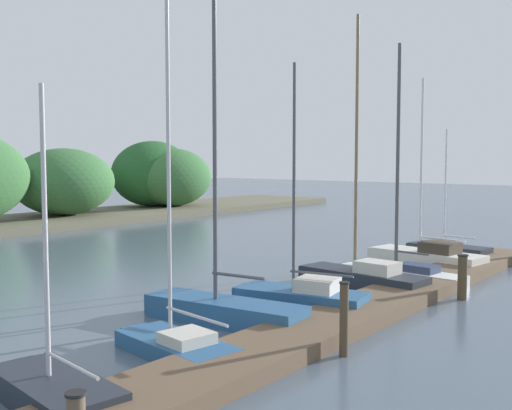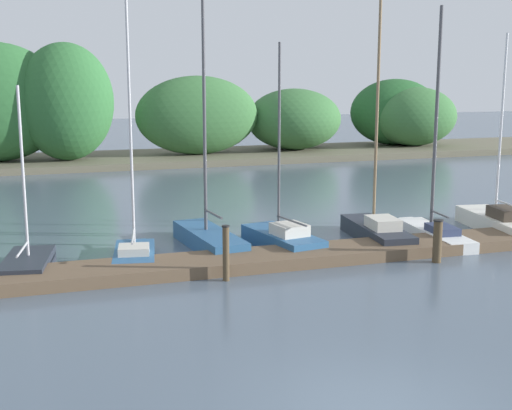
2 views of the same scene
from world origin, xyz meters
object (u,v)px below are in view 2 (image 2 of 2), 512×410
(sailboat_9, at_px, (498,220))
(mooring_piling_3, at_px, (437,241))
(sailboat_6, at_px, (281,237))
(sailboat_7, at_px, (375,228))
(sailboat_3, at_px, (28,262))
(mooring_piling_2, at_px, (226,253))
(sailboat_4, at_px, (134,250))
(sailboat_8, at_px, (434,227))
(sailboat_5, at_px, (207,235))

(sailboat_9, height_order, mooring_piling_3, sailboat_9)
(sailboat_6, xyz_separation_m, sailboat_7, (3.39, 0.01, 0.05))
(sailboat_6, xyz_separation_m, sailboat_9, (8.25, -0.05, 0.02))
(sailboat_3, xyz_separation_m, mooring_piling_2, (5.12, -2.56, 0.50))
(sailboat_4, relative_size, sailboat_7, 0.95)
(sailboat_4, xyz_separation_m, sailboat_8, (10.07, -0.37, 0.09))
(sailboat_5, bearing_deg, mooring_piling_3, -128.65)
(sailboat_6, bearing_deg, sailboat_5, 58.34)
(mooring_piling_3, bearing_deg, mooring_piling_2, 178.63)
(sailboat_3, distance_m, mooring_piling_2, 5.75)
(sailboat_3, distance_m, sailboat_7, 11.15)
(sailboat_7, height_order, mooring_piling_2, sailboat_7)
(sailboat_4, height_order, sailboat_5, sailboat_5)
(sailboat_7, bearing_deg, mooring_piling_3, -165.72)
(sailboat_8, bearing_deg, sailboat_9, -76.55)
(sailboat_6, distance_m, sailboat_7, 3.39)
(mooring_piling_2, bearing_deg, sailboat_3, 153.39)
(sailboat_3, bearing_deg, sailboat_8, -81.58)
(sailboat_4, distance_m, sailboat_7, 8.11)
(mooring_piling_2, height_order, mooring_piling_3, mooring_piling_2)
(sailboat_6, xyz_separation_m, mooring_piling_2, (-2.63, -2.86, 0.40))
(sailboat_8, xyz_separation_m, mooring_piling_2, (-7.99, -2.41, 0.35))
(sailboat_3, xyz_separation_m, sailboat_6, (7.75, 0.29, 0.09))
(sailboat_7, bearing_deg, sailboat_8, -97.46)
(sailboat_5, height_order, sailboat_6, sailboat_5)
(mooring_piling_3, bearing_deg, sailboat_3, 166.81)
(sailboat_8, relative_size, mooring_piling_2, 5.01)
(sailboat_5, relative_size, mooring_piling_2, 5.56)
(mooring_piling_3, bearing_deg, sailboat_7, 98.62)
(sailboat_4, xyz_separation_m, sailboat_5, (2.49, 0.94, 0.08))
(sailboat_6, relative_size, sailboat_8, 0.84)
(sailboat_8, xyz_separation_m, mooring_piling_3, (-1.50, -2.56, 0.23))
(sailboat_5, height_order, sailboat_8, sailboat_5)
(sailboat_4, xyz_separation_m, sailboat_6, (4.72, 0.08, 0.04))
(sailboat_3, bearing_deg, sailboat_6, -78.72)
(sailboat_8, bearing_deg, sailboat_6, 90.82)
(sailboat_6, distance_m, sailboat_8, 5.37)
(sailboat_5, bearing_deg, mooring_piling_2, 167.67)
(sailboat_3, distance_m, sailboat_8, 13.11)
(sailboat_4, bearing_deg, sailboat_9, -80.25)
(sailboat_3, bearing_deg, mooring_piling_2, -107.49)
(sailboat_8, distance_m, sailboat_9, 2.92)
(sailboat_5, height_order, sailboat_7, sailboat_5)
(sailboat_5, height_order, mooring_piling_2, sailboat_5)
(sailboat_8, height_order, sailboat_9, sailboat_8)
(sailboat_7, height_order, sailboat_8, sailboat_7)
(sailboat_3, bearing_deg, mooring_piling_3, -94.07)
(mooring_piling_2, bearing_deg, sailboat_9, 14.45)
(sailboat_5, bearing_deg, sailboat_9, -101.15)
(sailboat_7, relative_size, mooring_piling_3, 6.43)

